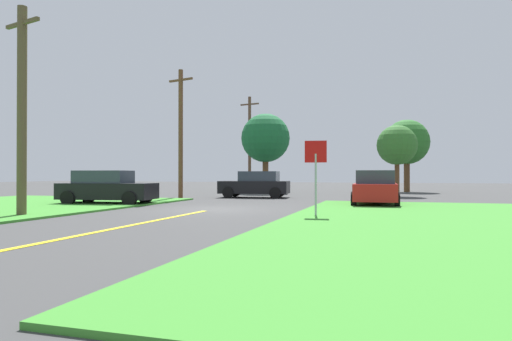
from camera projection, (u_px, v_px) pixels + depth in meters
ground_plane at (215, 209)px, 18.69m from camera, size 120.00×120.00×0.00m
grass_verge_right at (498, 227)px, 12.03m from camera, size 12.00×20.00×0.08m
lane_stripe_center at (91, 233)px, 11.04m from camera, size 0.20×14.00×0.01m
stop_sign at (316, 164)px, 15.03m from camera, size 0.73×0.11×2.57m
car_on_crossroad at (376, 188)px, 20.97m from camera, size 2.14×4.37×1.62m
car_approaching_junction at (256, 185)px, 27.87m from camera, size 4.40×2.34×1.62m
parked_car_near_building at (107, 188)px, 21.56m from camera, size 4.65×2.51×1.62m
utility_pole_near at (22, 108)px, 15.35m from camera, size 1.77×0.56×7.17m
utility_pole_mid at (181, 131)px, 27.47m from camera, size 1.77×0.58×7.81m
utility_pole_far at (250, 142)px, 39.39m from camera, size 1.78×0.50×8.21m
oak_tree_left at (407, 142)px, 36.64m from camera, size 3.62×3.62×5.87m
pine_tree_center at (397, 145)px, 29.62m from camera, size 2.61×2.61×4.67m
oak_tree_right at (265, 138)px, 34.93m from camera, size 3.76×3.76×6.12m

